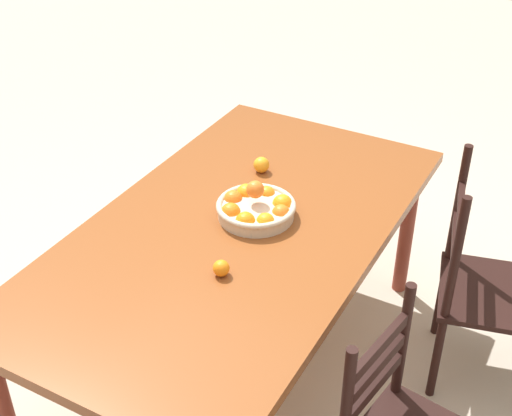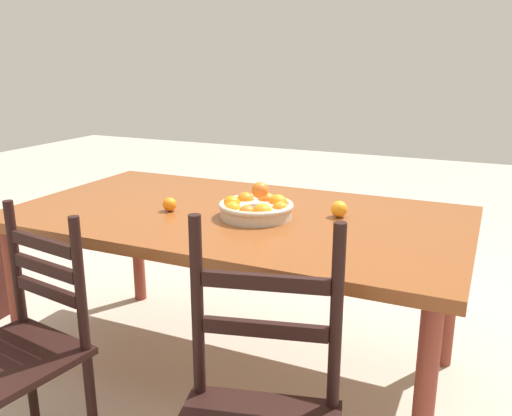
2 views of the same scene
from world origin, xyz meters
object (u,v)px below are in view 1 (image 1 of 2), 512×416
(chair_near_window, at_px, (484,289))
(orange_loose_0, at_px, (221,268))
(dining_table, at_px, (235,243))
(fruit_bowl, at_px, (256,208))
(orange_loose_1, at_px, (261,165))

(chair_near_window, distance_m, orange_loose_0, 1.16)
(dining_table, relative_size, orange_loose_0, 32.33)
(dining_table, bearing_deg, fruit_bowl, 163.56)
(dining_table, distance_m, chair_near_window, 1.05)
(orange_loose_0, bearing_deg, dining_table, -159.49)
(fruit_bowl, height_order, orange_loose_0, fruit_bowl)
(fruit_bowl, bearing_deg, orange_loose_1, -155.38)
(chair_near_window, height_order, orange_loose_0, chair_near_window)
(dining_table, xyz_separation_m, orange_loose_0, (0.27, 0.10, 0.10))
(dining_table, height_order, fruit_bowl, fruit_bowl)
(fruit_bowl, xyz_separation_m, orange_loose_1, (-0.32, -0.15, -0.01))
(dining_table, bearing_deg, orange_loose_0, 20.51)
(orange_loose_1, bearing_deg, fruit_bowl, 24.62)
(orange_loose_0, distance_m, orange_loose_1, 0.73)
(chair_near_window, xyz_separation_m, orange_loose_1, (0.07, -1.01, 0.35))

